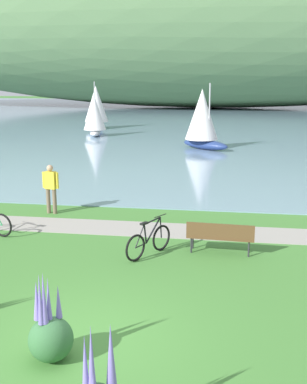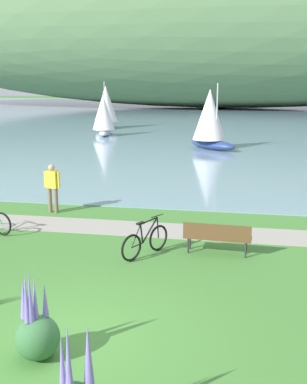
{
  "view_description": "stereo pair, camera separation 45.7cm",
  "coord_description": "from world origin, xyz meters",
  "px_view_note": "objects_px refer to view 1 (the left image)",
  "views": [
    {
      "loc": [
        2.44,
        -7.58,
        4.69
      ],
      "look_at": [
        0.17,
        7.49,
        1.0
      ],
      "focal_mm": 45.24,
      "sensor_mm": 36.0,
      "label": 1
    },
    {
      "loc": [
        2.89,
        -7.51,
        4.69
      ],
      "look_at": [
        0.17,
        7.49,
        1.0
      ],
      "focal_mm": 45.24,
      "sensor_mm": 36.0,
      "label": 2
    }
  ],
  "objects_px": {
    "park_bench_near_camera": "(220,235)",
    "sailboat_mid_bay": "(96,107)",
    "sailboat_nearest_to_shore": "(95,115)",
    "sailboat_toward_hillside": "(202,118)",
    "bicycle_beside_path": "(149,241)",
    "person_at_shoreline": "(51,186)"
  },
  "relations": [
    {
      "from": "park_bench_near_camera",
      "to": "sailboat_mid_bay",
      "type": "height_order",
      "value": "sailboat_mid_bay"
    },
    {
      "from": "sailboat_mid_bay",
      "to": "park_bench_near_camera",
      "type": "bearing_deg",
      "value": -68.98
    },
    {
      "from": "park_bench_near_camera",
      "to": "sailboat_nearest_to_shore",
      "type": "bearing_deg",
      "value": 112.54
    },
    {
      "from": "sailboat_toward_hillside",
      "to": "park_bench_near_camera",
      "type": "bearing_deg",
      "value": -85.52
    },
    {
      "from": "park_bench_near_camera",
      "to": "sailboat_toward_hillside",
      "type": "distance_m",
      "value": 18.97
    },
    {
      "from": "sailboat_nearest_to_shore",
      "to": "sailboat_mid_bay",
      "type": "xyz_separation_m",
      "value": [
        -1.34,
        5.45,
        0.31
      ]
    },
    {
      "from": "park_bench_near_camera",
      "to": "bicycle_beside_path",
      "type": "xyz_separation_m",
      "value": [
        -1.87,
        -0.43,
        -0.12
      ]
    },
    {
      "from": "person_at_shoreline",
      "to": "bicycle_beside_path",
      "type": "bearing_deg",
      "value": -41.42
    },
    {
      "from": "person_at_shoreline",
      "to": "sailboat_toward_hillside",
      "type": "bearing_deg",
      "value": 74.47
    },
    {
      "from": "bicycle_beside_path",
      "to": "person_at_shoreline",
      "type": "bearing_deg",
      "value": 138.58
    },
    {
      "from": "park_bench_near_camera",
      "to": "person_at_shoreline",
      "type": "height_order",
      "value": "person_at_shoreline"
    },
    {
      "from": "sailboat_toward_hillside",
      "to": "bicycle_beside_path",
      "type": "bearing_deg",
      "value": -91.16
    },
    {
      "from": "bicycle_beside_path",
      "to": "sailboat_mid_bay",
      "type": "bearing_deg",
      "value": 107.58
    },
    {
      "from": "park_bench_near_camera",
      "to": "person_at_shoreline",
      "type": "bearing_deg",
      "value": 152.21
    },
    {
      "from": "sailboat_nearest_to_shore",
      "to": "person_at_shoreline",
      "type": "bearing_deg",
      "value": -78.7
    },
    {
      "from": "bicycle_beside_path",
      "to": "sailboat_nearest_to_shore",
      "type": "relative_size",
      "value": 0.44
    },
    {
      "from": "sailboat_nearest_to_shore",
      "to": "sailboat_toward_hillside",
      "type": "distance_m",
      "value": 10.26
    },
    {
      "from": "person_at_shoreline",
      "to": "sailboat_toward_hillside",
      "type": "distance_m",
      "value": 16.39
    },
    {
      "from": "person_at_shoreline",
      "to": "sailboat_mid_bay",
      "type": "height_order",
      "value": "sailboat_mid_bay"
    },
    {
      "from": "sailboat_mid_bay",
      "to": "sailboat_toward_hillside",
      "type": "distance_m",
      "value": 14.83
    },
    {
      "from": "bicycle_beside_path",
      "to": "sailboat_nearest_to_shore",
      "type": "bearing_deg",
      "value": 108.38
    },
    {
      "from": "sailboat_nearest_to_shore",
      "to": "sailboat_toward_hillside",
      "type": "bearing_deg",
      "value": -32.59
    }
  ]
}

